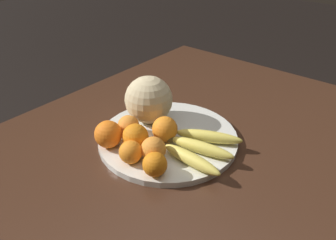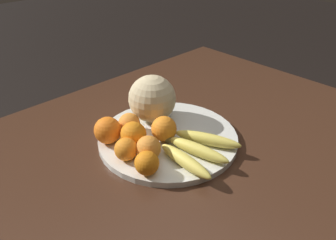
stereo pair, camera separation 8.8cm
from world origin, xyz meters
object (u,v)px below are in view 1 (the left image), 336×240
orange_front_right (135,137)px  produce_tag (148,135)px  melon (149,100)px  orange_back_right (108,134)px  orange_front_left (153,149)px  orange_top_small (155,164)px  fruit_bowl (168,138)px  orange_side_extra (131,152)px  orange_mid_center (128,126)px  orange_back_left (165,129)px  banana_bunch (200,147)px  kitchen_table (171,186)px

orange_front_right → produce_tag: size_ratio=0.75×
melon → orange_back_right: melon is taller
orange_front_left → orange_top_small: 0.06m
orange_front_left → fruit_bowl: bearing=20.7°
fruit_bowl → orange_side_extra: bearing=-179.1°
orange_front_right → orange_side_extra: orange_front_right is taller
orange_mid_center → orange_back_right: 0.07m
orange_front_left → orange_back_left: (0.08, 0.03, 0.00)m
orange_front_right → orange_back_right: 0.07m
orange_back_left → orange_back_right: (-0.11, 0.10, 0.00)m
banana_bunch → orange_front_right: orange_front_right is taller
kitchen_table → banana_bunch: (0.05, -0.06, 0.13)m
orange_front_left → orange_mid_center: (0.04, 0.12, -0.00)m
melon → orange_mid_center: (-0.09, -0.01, -0.04)m
kitchen_table → orange_front_left: size_ratio=23.19×
orange_top_small → produce_tag: bearing=47.8°
orange_back_right → orange_mid_center: bearing=-4.8°
orange_top_small → orange_back_left: bearing=30.5°
fruit_bowl → orange_top_small: bearing=-151.4°
orange_mid_center → kitchen_table: bearing=-85.2°
orange_front_left → melon: bearing=45.3°
orange_side_extra → orange_mid_center: bearing=47.8°
fruit_bowl → melon: melon is taller
kitchen_table → orange_front_left: (-0.05, 0.02, 0.14)m
orange_mid_center → orange_top_small: (-0.08, -0.16, -0.00)m
melon → orange_front_right: bearing=-152.4°
fruit_bowl → orange_front_left: size_ratio=6.14×
orange_mid_center → orange_side_extra: 0.12m
melon → banana_bunch: size_ratio=0.71×
banana_bunch → orange_front_left: bearing=-138.3°
fruit_bowl → orange_mid_center: bearing=128.9°
produce_tag → orange_front_left: bearing=-171.4°
orange_side_extra → orange_back_right: bearing=83.2°
banana_bunch → produce_tag: bearing=178.8°
banana_bunch → orange_front_left: orange_front_left is taller
banana_bunch → orange_side_extra: 0.18m
fruit_bowl → melon: 0.12m
kitchen_table → orange_back_right: bearing=118.4°
banana_bunch → orange_top_small: orange_top_small is taller
orange_front_left → orange_top_small: size_ratio=1.07×
kitchen_table → orange_top_small: orange_top_small is taller
orange_mid_center → produce_tag: bearing=-53.0°
orange_side_extra → produce_tag: (0.11, 0.04, -0.03)m
melon → orange_mid_center: 0.10m
banana_bunch → orange_back_left: bearing=175.4°
kitchen_table → banana_bunch: banana_bunch is taller
fruit_bowl → orange_top_small: (-0.14, -0.08, 0.04)m
orange_front_left → orange_front_right: (0.01, 0.07, 0.00)m
orange_back_left → orange_top_small: size_ratio=1.17×
orange_front_right → orange_side_extra: (-0.05, -0.03, -0.01)m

